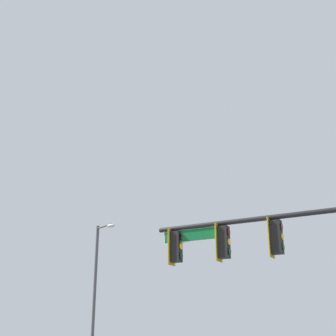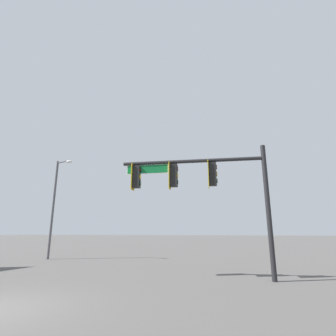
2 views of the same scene
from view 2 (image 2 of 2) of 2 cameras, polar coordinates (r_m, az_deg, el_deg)
signal_pole_near at (r=12.36m, az=6.90°, el=-2.80°), size 6.73×1.33×5.89m
street_lamp at (r=22.81m, az=-23.34°, el=-6.57°), size 1.79×0.58×7.71m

